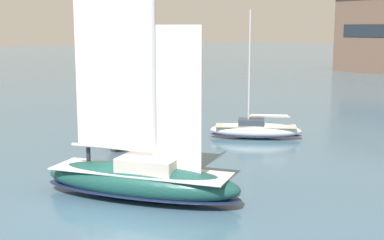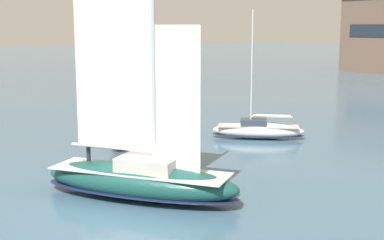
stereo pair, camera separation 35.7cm
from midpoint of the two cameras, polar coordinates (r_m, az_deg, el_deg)
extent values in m
plane|color=#42667F|center=(25.06, -5.16, -8.26)|extent=(400.00, 400.00, 0.00)
ellipsoid|color=#194C47|center=(24.82, -5.19, -6.48)|extent=(9.48, 7.44, 1.62)
ellipsoid|color=#19234C|center=(24.95, -5.18, -7.46)|extent=(9.57, 7.51, 0.19)
cube|color=silver|center=(24.69, -5.21, -5.42)|extent=(8.28, 6.45, 0.06)
cube|color=beige|center=(24.40, -4.21, -4.70)|extent=(3.26, 3.03, 0.67)
cylinder|color=silver|center=(23.51, -3.74, 8.66)|extent=(0.19, 0.19, 11.94)
cylinder|color=silver|center=(25.07, -8.10, -2.92)|extent=(3.70, 2.47, 0.16)
cube|color=white|center=(24.39, -8.02, 8.34)|extent=(3.34, 2.17, 9.79)
cube|color=white|center=(23.27, -1.08, 2.02)|extent=(1.78, 1.16, 6.57)
cylinder|color=#232838|center=(26.19, -10.59, -3.63)|extent=(0.28, 0.28, 0.85)
cylinder|color=#1E4CA5|center=(26.03, -10.64, -2.02)|extent=(0.47, 0.47, 0.65)
sphere|color=tan|center=(25.94, -10.67, -1.06)|extent=(0.24, 0.24, 0.24)
ellipsoid|color=white|center=(38.22, 7.32, -1.13)|extent=(5.78, 5.92, 1.10)
ellipsoid|color=#19234C|center=(38.28, 7.31, -1.58)|extent=(5.84, 5.98, 0.13)
cube|color=#BCB7A8|center=(38.16, 7.33, -0.64)|extent=(5.03, 5.16, 0.06)
cube|color=#333D4C|center=(38.12, 6.85, -0.25)|extent=(2.17, 2.18, 0.45)
cylinder|color=silver|center=(37.64, 6.67, 5.48)|extent=(0.13, 0.13, 8.08)
cylinder|color=silver|center=(38.06, 8.76, 0.33)|extent=(2.09, 2.18, 0.11)
cylinder|color=silver|center=(38.05, 8.77, 0.44)|extent=(1.94, 2.01, 0.18)
ellipsoid|color=red|center=(35.58, -6.14, -1.94)|extent=(3.58, 4.86, 1.08)
cube|color=black|center=(33.75, -8.19, -1.60)|extent=(0.30, 0.28, 1.19)
cube|color=#28333D|center=(35.80, -5.75, -0.62)|extent=(0.92, 0.61, 0.65)
camera|label=1|loc=(0.18, -89.61, 0.07)|focal=50.00mm
camera|label=2|loc=(0.18, 90.39, -0.07)|focal=50.00mm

